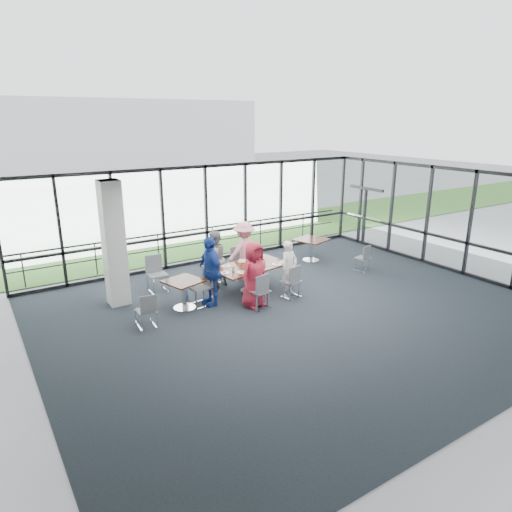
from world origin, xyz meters
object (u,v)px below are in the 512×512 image
diner_far_right (244,251)px  side_table_right (312,242)px  diner_near_left (254,275)px  diner_end (210,271)px  diner_far_left (214,259)px  chair_main_nr (291,281)px  chair_main_end (200,288)px  chair_main_fl (213,269)px  chair_spare_r (363,258)px  side_table_left (184,285)px  chair_main_fr (240,264)px  structural_column (114,244)px  diner_near_right (289,268)px  chair_spare_la (146,311)px  chair_spare_lb (157,275)px  main_table (250,269)px  chair_main_nl (259,291)px

diner_far_right → side_table_right: bearing=-179.9°
diner_far_right → diner_near_left: bearing=59.2°
diner_end → diner_far_left: bearing=147.5°
chair_main_nr → chair_main_end: chair_main_end is taller
diner_near_left → side_table_right: bearing=17.8°
side_table_right → chair_main_fl: size_ratio=1.31×
diner_far_right → chair_spare_r: bearing=152.3°
side_table_left → chair_main_fr: 2.61m
structural_column → diner_near_right: 4.57m
chair_main_fr → side_table_right: bearing=-174.4°
diner_end → chair_spare_la: (-1.88, -0.40, -0.50)m
diner_end → chair_spare_r: diner_end is taller
side_table_left → diner_near_right: bearing=-14.1°
side_table_left → diner_far_right: 2.67m
structural_column → diner_far_right: size_ratio=1.84×
chair_main_nr → chair_spare_la: chair_main_nr is taller
structural_column → chair_main_fr: 3.81m
chair_main_fl → chair_main_fr: (0.90, -0.01, 0.01)m
diner_far_left → chair_main_fl: size_ratio=1.80×
chair_spare_la → chair_spare_r: 7.13m
diner_far_left → chair_spare_lb: bearing=-33.6°
diner_far_right → chair_main_fl: 1.08m
diner_far_right → chair_main_fr: bearing=-44.1°
diner_end → diner_far_right: bearing=124.3°
chair_main_end → chair_spare_lb: chair_spare_lb is taller
structural_column → main_table: (3.32, -1.13, -0.96)m
side_table_right → chair_main_fr: 2.94m
structural_column → side_table_left: structural_column is taller
diner_far_left → chair_main_end: bearing=30.8°
structural_column → side_table_right: bearing=1.3°
chair_main_end → side_table_left: bearing=-104.5°
side_table_left → diner_far_left: bearing=35.0°
chair_main_nr → diner_far_right: bearing=85.6°
diner_far_right → chair_main_nl: (-0.84, -2.09, -0.41)m
diner_far_left → chair_main_nr: (1.35, -1.82, -0.37)m
chair_main_end → chair_main_fr: bearing=113.1°
diner_near_right → diner_far_right: (-0.33, 1.77, 0.11)m
diner_far_left → main_table: bearing=112.2°
chair_main_fr → chair_spare_la: size_ratio=1.14×
diner_near_left → chair_main_end: 1.44m
chair_spare_lb → diner_near_left: bearing=128.6°
chair_main_fr → chair_main_end: 2.27m
diner_end → chair_main_fl: size_ratio=1.99×
chair_main_nl → chair_spare_lb: chair_spare_lb is taller
chair_main_nl → diner_far_left: bearing=86.0°
chair_spare_la → side_table_left: bearing=28.2°
chair_main_fl → chair_spare_r: size_ratio=1.09×
diner_near_right → chair_main_fl: bearing=114.9°
chair_main_nr → structural_column: bearing=139.5°
diner_near_right → diner_end: size_ratio=0.84×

